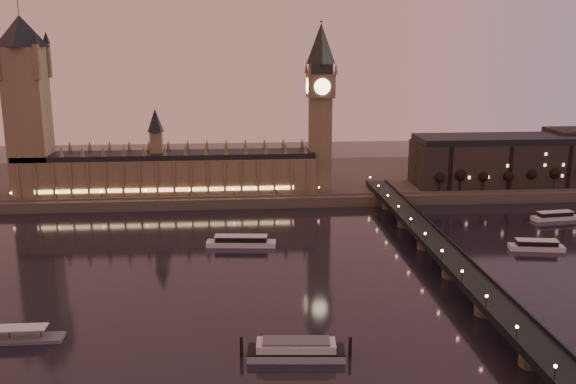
# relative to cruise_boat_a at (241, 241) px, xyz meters

# --- Properties ---
(ground) EXTENTS (700.00, 700.00, 0.00)m
(ground) POSITION_rel_cruise_boat_a_xyz_m (-3.72, -30.69, -2.38)
(ground) COLOR black
(ground) RESTS_ON ground
(far_embankment) EXTENTS (560.00, 130.00, 6.00)m
(far_embankment) POSITION_rel_cruise_boat_a_xyz_m (26.28, 134.31, 0.62)
(far_embankment) COLOR #423D35
(far_embankment) RESTS_ON ground
(palace_of_westminster) EXTENTS (180.00, 26.62, 52.00)m
(palace_of_westminster) POSITION_rel_cruise_boat_a_xyz_m (-43.84, 90.30, 19.33)
(palace_of_westminster) COLOR brown
(palace_of_westminster) RESTS_ON ground
(victoria_tower) EXTENTS (31.68, 31.68, 118.00)m
(victoria_tower) POSITION_rel_cruise_boat_a_xyz_m (-123.72, 90.31, 63.41)
(victoria_tower) COLOR brown
(victoria_tower) RESTS_ON ground
(big_ben) EXTENTS (17.68, 17.68, 104.00)m
(big_ben) POSITION_rel_cruise_boat_a_xyz_m (50.27, 90.30, 61.58)
(big_ben) COLOR brown
(big_ben) RESTS_ON ground
(westminster_bridge) EXTENTS (13.20, 260.00, 15.30)m
(westminster_bridge) POSITION_rel_cruise_boat_a_xyz_m (87.89, -30.69, 3.14)
(westminster_bridge) COLOR black
(westminster_bridge) RESTS_ON ground
(city_block) EXTENTS (155.00, 45.00, 34.00)m
(city_block) POSITION_rel_cruise_boat_a_xyz_m (191.22, 100.24, 19.87)
(city_block) COLOR black
(city_block) RESTS_ON ground
(bare_tree_0) EXTENTS (6.24, 6.24, 12.69)m
(bare_tree_0) POSITION_rel_cruise_boat_a_xyz_m (121.67, 78.31, 13.10)
(bare_tree_0) COLOR black
(bare_tree_0) RESTS_ON ground
(bare_tree_1) EXTENTS (6.24, 6.24, 12.69)m
(bare_tree_1) POSITION_rel_cruise_boat_a_xyz_m (137.09, 78.31, 13.10)
(bare_tree_1) COLOR black
(bare_tree_1) RESTS_ON ground
(bare_tree_2) EXTENTS (6.24, 6.24, 12.69)m
(bare_tree_2) POSITION_rel_cruise_boat_a_xyz_m (152.51, 78.31, 13.10)
(bare_tree_2) COLOR black
(bare_tree_2) RESTS_ON ground
(bare_tree_3) EXTENTS (6.24, 6.24, 12.69)m
(bare_tree_3) POSITION_rel_cruise_boat_a_xyz_m (167.92, 78.31, 13.10)
(bare_tree_3) COLOR black
(bare_tree_3) RESTS_ON ground
(bare_tree_4) EXTENTS (6.24, 6.24, 12.69)m
(bare_tree_4) POSITION_rel_cruise_boat_a_xyz_m (183.34, 78.31, 13.10)
(bare_tree_4) COLOR black
(bare_tree_4) RESTS_ON ground
(bare_tree_5) EXTENTS (6.24, 6.24, 12.69)m
(bare_tree_5) POSITION_rel_cruise_boat_a_xyz_m (198.76, 78.31, 13.10)
(bare_tree_5) COLOR black
(bare_tree_5) RESTS_ON ground
(cruise_boat_a) EXTENTS (34.25, 10.51, 5.39)m
(cruise_boat_a) POSITION_rel_cruise_boat_a_xyz_m (0.00, 0.00, 0.00)
(cruise_boat_a) COLOR silver
(cruise_boat_a) RESTS_ON ground
(cruise_boat_b) EXTENTS (26.83, 9.63, 4.84)m
(cruise_boat_b) POSITION_rel_cruise_boat_a_xyz_m (175.67, 32.37, -0.24)
(cruise_boat_b) COLOR silver
(cruise_boat_b) RESTS_ON ground
(cruise_boat_c) EXTENTS (26.26, 11.00, 5.09)m
(cruise_boat_c) POSITION_rel_cruise_boat_a_xyz_m (141.31, -17.51, -0.13)
(cruise_boat_c) COLOR silver
(cruise_boat_c) RESTS_ON ground
(moored_barge) EXTENTS (35.62, 11.20, 6.55)m
(moored_barge) POSITION_rel_cruise_boat_a_xyz_m (16.15, -114.46, 0.39)
(moored_barge) COLOR #9BA5C5
(moored_barge) RESTS_ON ground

